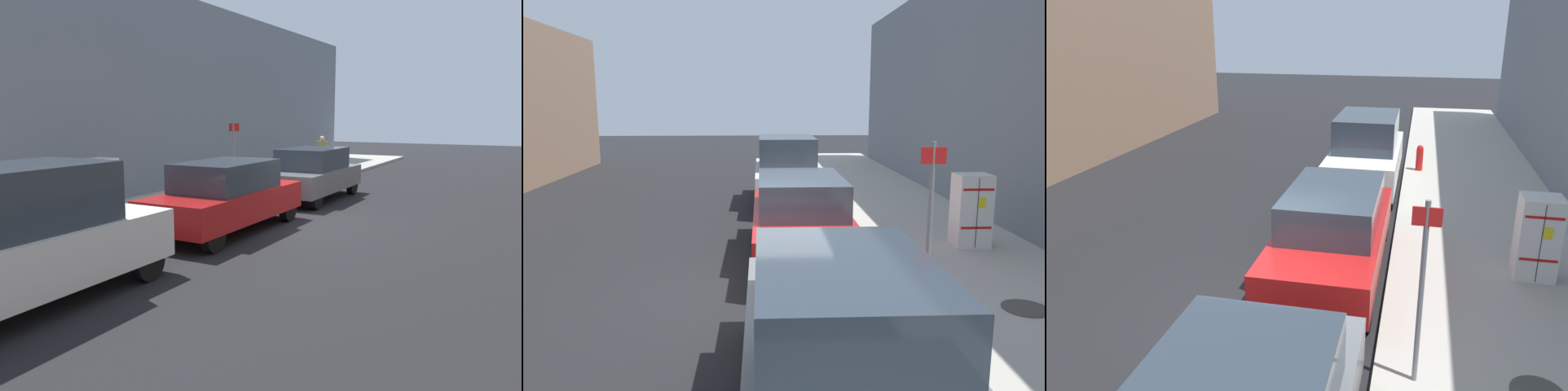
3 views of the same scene
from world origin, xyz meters
The scene contains 10 objects.
ground_plane centered at (0.00, 0.00, 0.00)m, with size 80.00×80.00×0.00m, color black.
sidewalk_slab centered at (-4.12, 0.00, 0.06)m, with size 4.12×44.00×0.13m, color #B2ADA0.
building_facade_near centered at (-7.20, 0.00, 3.60)m, with size 2.05×39.60×7.21m, color slate.
discarded_refrigerator centered at (-4.71, -2.20, 0.91)m, with size 0.73×0.63×1.58m.
manhole_cover centered at (-4.19, 1.22, 0.13)m, with size 0.70×0.70×0.02m, color #47443F.
street_sign_post centered at (-2.62, 1.29, 1.56)m, with size 0.36×0.07×2.55m.
pedestrian_walking_far centered at (-3.29, 10.40, 1.14)m, with size 0.50×0.23×1.74m.
parked_van_white centered at (-0.98, -7.48, 1.06)m, with size 1.91×4.87×2.14m.
parked_suv_red centered at (-0.98, -1.77, 0.90)m, with size 1.90×4.82×1.74m.
parked_suv_gray centered at (-0.98, 3.72, 0.90)m, with size 1.94×4.67×1.75m.
Camera 1 is at (5.64, -12.21, 2.87)m, focal length 35.00 mm.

